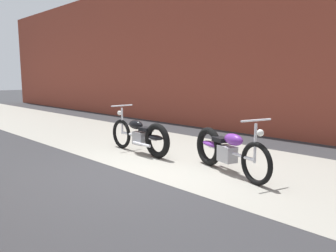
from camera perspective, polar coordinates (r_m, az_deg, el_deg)
name	(u,v)px	position (r m, az deg, el deg)	size (l,w,h in m)	color
ground_plane	(135,174)	(5.83, -5.71, -8.23)	(80.00, 80.00, 0.00)	#2D2D30
sidewalk_slab	(200,157)	(7.01, 5.59, -5.34)	(36.00, 3.50, 0.01)	gray
brick_building_wall	(285,41)	(9.76, 19.40, 13.63)	(36.00, 0.50, 5.26)	brown
motorcycle_black	(142,136)	(7.21, -4.42, -1.72)	(2.01, 0.58, 1.03)	black
motorcycle_purple	(225,150)	(5.93, 9.70, -4.04)	(1.95, 0.82, 1.03)	black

